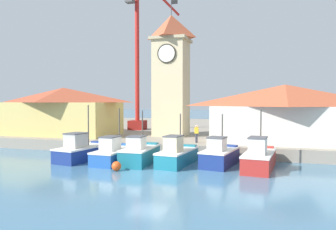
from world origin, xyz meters
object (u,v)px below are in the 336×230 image
at_px(fishing_boat_far_left, 83,151).
at_px(warehouse_right, 285,113).
at_px(clock_tower, 171,73).
at_px(mooring_buoy, 116,166).
at_px(fishing_boat_left_outer, 115,153).
at_px(fishing_boat_mid_left, 177,155).
at_px(fishing_boat_left_inner, 140,154).
at_px(port_crane_near, 139,69).
at_px(dock_worker_near_tower, 196,133).
at_px(fishing_boat_mid_right, 259,158).
at_px(fishing_boat_center, 220,155).
at_px(warehouse_left, 64,111).

relative_size(fishing_boat_far_left, warehouse_right, 0.41).
bearing_deg(clock_tower, mooring_buoy, -89.58).
distance_m(fishing_boat_left_outer, warehouse_right, 15.46).
height_order(fishing_boat_left_outer, mooring_buoy, fishing_boat_left_outer).
distance_m(fishing_boat_left_outer, fishing_boat_mid_left, 4.89).
bearing_deg(fishing_boat_left_inner, fishing_boat_mid_left, 8.91).
relative_size(clock_tower, port_crane_near, 0.71).
height_order(warehouse_right, mooring_buoy, warehouse_right).
distance_m(port_crane_near, dock_worker_near_tower, 16.86).
distance_m(fishing_boat_left_outer, clock_tower, 13.33).
bearing_deg(fishing_boat_mid_right, warehouse_right, 74.41).
xyz_separation_m(fishing_boat_far_left, fishing_boat_mid_left, (7.86, 0.29, -0.00)).
relative_size(fishing_boat_center, dock_worker_near_tower, 2.76).
relative_size(fishing_boat_far_left, fishing_boat_mid_left, 1.08).
xyz_separation_m(fishing_boat_center, clock_tower, (-6.65, 10.09, 7.11)).
distance_m(warehouse_right, dock_worker_near_tower, 8.15).
bearing_deg(fishing_boat_mid_right, mooring_buoy, -160.27).
height_order(fishing_boat_left_outer, clock_tower, clock_tower).
relative_size(port_crane_near, dock_worker_near_tower, 12.66).
bearing_deg(dock_worker_near_tower, clock_tower, 126.22).
bearing_deg(fishing_boat_mid_left, fishing_boat_mid_right, 0.84).
bearing_deg(warehouse_right, mooring_buoy, -136.71).
bearing_deg(fishing_boat_mid_left, warehouse_left, 151.73).
xyz_separation_m(port_crane_near, mooring_buoy, (6.26, -20.02, -8.73)).
relative_size(fishing_boat_left_outer, fishing_boat_left_inner, 1.12).
distance_m(fishing_boat_mid_right, warehouse_left, 23.15).
xyz_separation_m(fishing_boat_center, dock_worker_near_tower, (-2.73, 4.74, 1.09)).
height_order(fishing_boat_mid_left, warehouse_right, warehouse_right).
bearing_deg(mooring_buoy, port_crane_near, 107.36).
bearing_deg(warehouse_left, fishing_boat_mid_left, -28.27).
height_order(fishing_boat_center, warehouse_right, warehouse_right).
relative_size(fishing_boat_mid_left, port_crane_near, 0.24).
xyz_separation_m(warehouse_left, port_crane_near, (5.80, 8.41, 5.35)).
distance_m(mooring_buoy, dock_worker_near_tower, 9.51).
bearing_deg(fishing_boat_mid_left, warehouse_right, 43.14).
distance_m(warehouse_left, warehouse_right, 23.52).
height_order(port_crane_near, dock_worker_near_tower, port_crane_near).
relative_size(fishing_boat_mid_right, clock_tower, 0.37).
relative_size(fishing_boat_left_inner, warehouse_right, 0.34).
bearing_deg(fishing_boat_center, fishing_boat_left_inner, -170.39).
xyz_separation_m(fishing_boat_mid_right, clock_tower, (-9.48, 10.57, 7.09)).
relative_size(fishing_boat_center, warehouse_right, 0.34).
height_order(port_crane_near, mooring_buoy, port_crane_near).
bearing_deg(fishing_boat_left_inner, clock_tower, 93.62).
height_order(clock_tower, dock_worker_near_tower, clock_tower).
xyz_separation_m(fishing_boat_far_left, clock_tower, (4.33, 10.94, 7.12)).
bearing_deg(fishing_boat_left_outer, fishing_boat_left_inner, 1.59).
xyz_separation_m(fishing_boat_left_outer, dock_worker_near_tower, (5.25, 5.80, 1.15)).
distance_m(fishing_boat_mid_left, fishing_boat_center, 3.17).
relative_size(fishing_boat_far_left, fishing_boat_center, 1.20).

